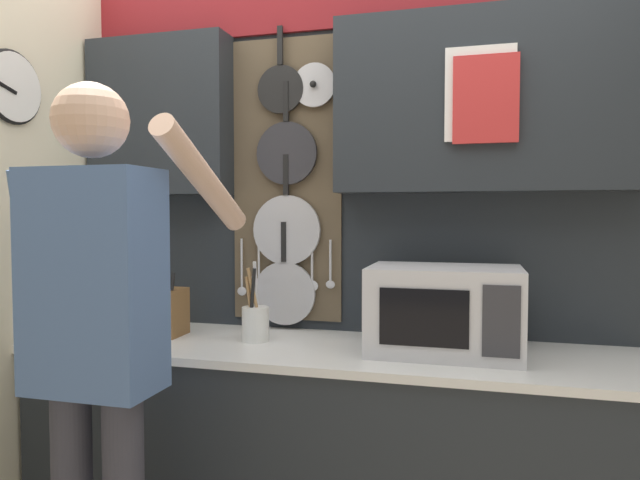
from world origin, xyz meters
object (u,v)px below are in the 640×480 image
at_px(person, 97,325).
at_px(microwave, 444,310).
at_px(utensil_crock, 255,319).
at_px(knife_block, 169,311).

bearing_deg(person, microwave, 31.79).
bearing_deg(utensil_crock, microwave, -0.12).
xyz_separation_m(utensil_crock, person, (-0.26, -0.61, 0.08)).
relative_size(knife_block, person, 0.15).
height_order(knife_block, utensil_crock, utensil_crock).
bearing_deg(utensil_crock, knife_block, -179.85).
bearing_deg(microwave, knife_block, 179.97).
distance_m(knife_block, utensil_crock, 0.38).
distance_m(knife_block, person, 0.63).
xyz_separation_m(knife_block, person, (0.11, -0.61, 0.07)).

